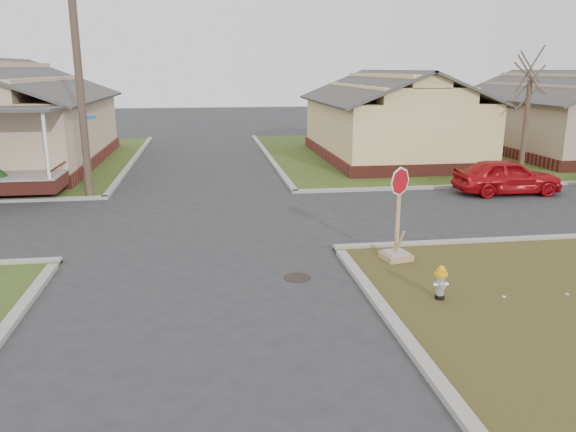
{
  "coord_description": "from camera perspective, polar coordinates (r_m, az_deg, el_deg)",
  "views": [
    {
      "loc": [
        0.19,
        -12.61,
        4.72
      ],
      "look_at": [
        2.2,
        1.0,
        1.1
      ],
      "focal_mm": 35.0,
      "sensor_mm": 36.0,
      "label": 1
    }
  ],
  "objects": [
    {
      "name": "utility_pole",
      "position": [
        21.96,
        -20.52,
        13.69
      ],
      "size": [
        1.8,
        0.28,
        9.0
      ],
      "color": "#3E2D24",
      "rests_on": "ground"
    },
    {
      "name": "red_sedan",
      "position": [
        23.34,
        21.36,
        3.77
      ],
      "size": [
        4.09,
        1.75,
        1.38
      ],
      "primitive_type": "imported",
      "rotation": [
        0.0,
        0.0,
        1.54
      ],
      "color": "#AB0C12",
      "rests_on": "ground"
    },
    {
      "name": "ground",
      "position": [
        13.47,
        -8.71,
        -5.95
      ],
      "size": [
        120.0,
        120.0,
        0.0
      ],
      "primitive_type": "plane",
      "color": "#2A2A2C",
      "rests_on": "ground"
    },
    {
      "name": "manhole",
      "position": [
        13.15,
        0.97,
        -6.27
      ],
      "size": [
        0.64,
        0.64,
        0.01
      ],
      "primitive_type": "cylinder",
      "color": "black",
      "rests_on": "ground"
    },
    {
      "name": "side_house_yellow",
      "position": [
        30.82,
        10.36,
        9.79
      ],
      "size": [
        7.6,
        11.6,
        4.7
      ],
      "color": "maroon",
      "rests_on": "ground"
    },
    {
      "name": "verge_far_right",
      "position": [
        37.88,
        27.03,
        6.02
      ],
      "size": [
        37.0,
        19.0,
        0.05
      ],
      "primitive_type": "cube",
      "color": "#344B1A",
      "rests_on": "ground"
    },
    {
      "name": "fire_hydrant",
      "position": [
        12.15,
        15.26,
        -6.36
      ],
      "size": [
        0.27,
        0.27,
        0.73
      ],
      "rotation": [
        0.0,
        0.0,
        -0.05
      ],
      "color": "black",
      "rests_on": "ground"
    },
    {
      "name": "tree_mid_right",
      "position": [
        26.79,
        22.94,
        8.08
      ],
      "size": [
        0.22,
        0.22,
        4.2
      ],
      "primitive_type": "cylinder",
      "color": "#3E2D24",
      "rests_on": "verge_far_right"
    },
    {
      "name": "side_house_tan",
      "position": [
        35.3,
        26.15,
        9.14
      ],
      "size": [
        7.6,
        11.6,
        4.7
      ],
      "color": "maroon",
      "rests_on": "ground"
    },
    {
      "name": "stop_sign",
      "position": [
        14.34,
        10.99,
        -2.4
      ],
      "size": [
        0.67,
        0.66,
        2.37
      ],
      "rotation": [
        0.0,
        0.0,
        0.2
      ],
      "color": "tan",
      "rests_on": "ground"
    },
    {
      "name": "curbs",
      "position": [
        18.23,
        -8.69,
        -0.44
      ],
      "size": [
        80.0,
        40.0,
        0.12
      ],
      "primitive_type": null,
      "color": "#9C968D",
      "rests_on": "ground"
    }
  ]
}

